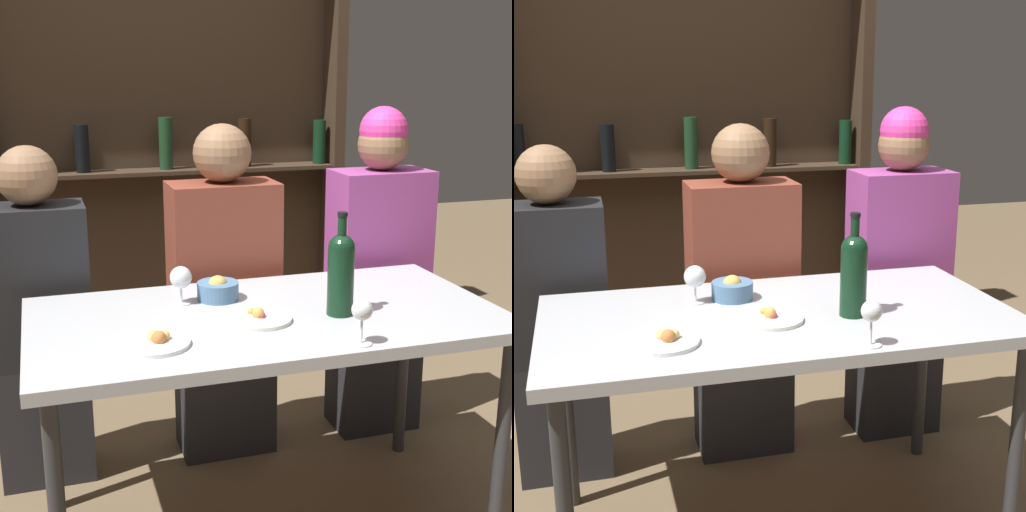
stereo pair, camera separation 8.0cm
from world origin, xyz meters
TOP-DOWN VIEW (x-y plane):
  - dining_table at (0.00, 0.00)m, footprint 1.41×0.73m
  - wine_rack_wall at (0.00, 1.70)m, footprint 1.88×0.21m
  - wine_bottle at (0.21, -0.07)m, footprint 0.08×0.08m
  - wine_glass_0 at (0.16, -0.31)m, footprint 0.06×0.06m
  - wine_glass_1 at (-0.23, 0.16)m, footprint 0.07×0.07m
  - food_plate_0 at (-0.36, -0.16)m, footprint 0.19×0.19m
  - food_plate_1 at (-0.04, -0.06)m, footprint 0.19×0.19m
  - snack_bowl at (-0.11, 0.17)m, footprint 0.13×0.13m
  - seated_person_left at (-0.66, 0.54)m, footprint 0.36×0.22m
  - seated_person_center at (0.01, 0.54)m, footprint 0.39×0.22m
  - seated_person_right at (0.64, 0.54)m, footprint 0.37×0.22m

SIDE VIEW (x-z plane):
  - seated_person_left at x=-0.66m, z-range -0.03..1.18m
  - seated_person_center at x=0.01m, z-range -0.03..1.23m
  - seated_person_right at x=0.64m, z-range -0.02..1.30m
  - dining_table at x=0.00m, z-range 0.30..1.04m
  - food_plate_1 at x=-0.04m, z-range 0.72..0.76m
  - food_plate_0 at x=-0.36m, z-range 0.72..0.77m
  - snack_bowl at x=-0.11m, z-range 0.73..0.81m
  - wine_glass_1 at x=-0.23m, z-range 0.76..0.88m
  - wine_glass_0 at x=0.16m, z-range 0.76..0.89m
  - wine_bottle at x=0.21m, z-range 0.72..1.03m
  - wine_rack_wall at x=0.00m, z-range 0.01..2.34m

